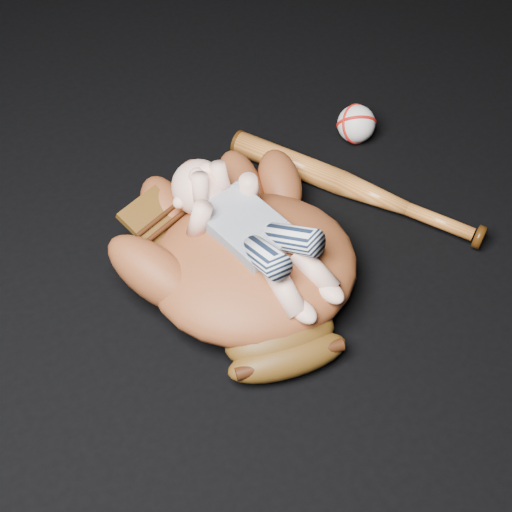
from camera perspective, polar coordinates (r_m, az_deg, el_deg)
name	(u,v)px	position (r m, az deg, el deg)	size (l,w,h in m)	color
baseball_glove	(253,259)	(1.27, -0.20, -0.23)	(0.43, 0.49, 0.15)	maroon
newborn_baby	(258,234)	(1.24, 0.11, 1.64)	(0.16, 0.36, 0.14)	#F4B59D
baseball_bat	(355,188)	(1.47, 7.21, 4.92)	(0.05, 0.51, 0.05)	#AF5E22
baseball	(356,124)	(1.59, 7.31, 9.51)	(0.08, 0.08, 0.08)	silver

